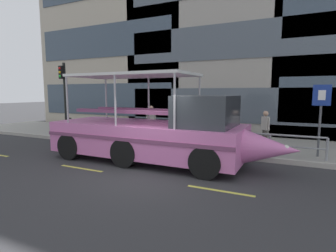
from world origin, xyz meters
name	(u,v)px	position (x,y,z in m)	size (l,w,h in m)	color
ground_plane	(151,173)	(0.00, 0.00, 0.00)	(120.00, 120.00, 0.00)	#333335
sidewalk	(205,142)	(0.00, 5.60, 0.09)	(32.00, 4.80, 0.18)	#99968E
curb_edge	(187,151)	(0.00, 3.11, 0.09)	(32.00, 0.18, 0.18)	#B2ADA3
lane_centreline	(142,178)	(0.00, -0.56, 0.00)	(25.80, 0.12, 0.01)	#DBD64C
curb_guardrail	(179,134)	(-0.55, 3.45, 0.75)	(11.43, 0.09, 0.85)	gray
traffic_light_pole	(64,91)	(-7.91, 4.00, 2.64)	(0.24, 0.46, 4.05)	black
parking_sign	(321,108)	(4.88, 4.04, 1.99)	(0.60, 0.12, 2.67)	#4C4F54
leaned_bicycle	(73,128)	(-7.35, 3.97, 0.56)	(1.74, 0.46, 0.96)	black
duck_tour_boat	(158,133)	(-0.48, 1.40, 1.07)	(9.07, 2.69, 3.26)	pink
pedestrian_near_bow	(265,126)	(2.91, 4.75, 1.15)	(0.38, 0.33, 1.61)	#47423D
pedestrian_mid_left	(181,122)	(-1.08, 4.99, 1.13)	(0.40, 0.30, 1.57)	#1E2338
pedestrian_mid_right	(151,119)	(-2.77, 4.93, 1.21)	(0.40, 0.34, 1.70)	#1E2338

